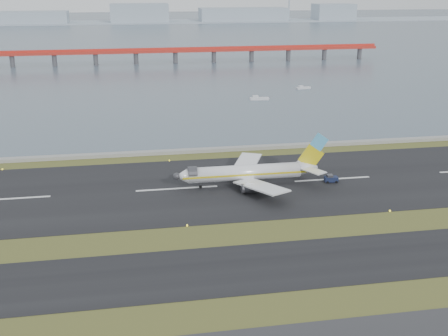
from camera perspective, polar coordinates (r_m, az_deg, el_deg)
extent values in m
plane|color=#354619|center=(110.60, -3.32, -7.54)|extent=(1000.00, 1000.00, 0.00)
cube|color=black|center=(100.00, -2.49, -10.50)|extent=(1000.00, 18.00, 0.10)
cube|color=black|center=(138.04, -4.80, -2.11)|extent=(1000.00, 45.00, 0.10)
cube|color=gray|center=(166.25, -5.78, 1.63)|extent=(1000.00, 2.50, 1.00)
cube|color=#445562|center=(561.00, -9.07, 13.32)|extent=(1400.00, 800.00, 1.30)
cube|color=red|center=(352.56, -4.98, 11.76)|extent=(260.00, 5.00, 1.60)
cube|color=red|center=(352.38, -4.99, 12.00)|extent=(260.00, 0.40, 1.40)
cylinder|color=#4C4C51|center=(357.72, -20.70, 10.03)|extent=(2.80, 2.80, 7.00)
cylinder|color=#4C4C51|center=(353.11, -4.96, 11.03)|extent=(2.80, 2.80, 7.00)
cylinder|color=#4C4C51|center=(373.95, 10.14, 11.23)|extent=(2.80, 2.80, 7.00)
cube|color=#9BAAB8|center=(720.51, -9.38, 14.41)|extent=(1400.00, 80.00, 1.00)
cube|color=#9BAAB8|center=(728.21, -19.18, 14.26)|extent=(90.00, 35.00, 14.00)
cube|color=#9BAAB8|center=(720.08, -8.60, 15.32)|extent=(70.00, 35.00, 22.00)
cube|color=#9BAAB8|center=(735.58, 1.95, 15.34)|extent=(110.00, 35.00, 16.00)
cube|color=#9BAAB8|center=(769.12, 11.06, 15.31)|extent=(50.00, 35.00, 20.00)
cylinder|color=white|center=(138.54, 2.09, -0.46)|extent=(28.00, 3.80, 3.80)
cone|color=white|center=(136.29, -4.34, -0.83)|extent=(3.20, 3.80, 3.80)
cone|color=white|center=(142.57, 8.48, 0.02)|extent=(5.00, 3.80, 3.80)
cube|color=gold|center=(136.77, 2.26, -0.72)|extent=(31.00, 0.06, 0.45)
cube|color=gold|center=(140.32, 1.93, -0.21)|extent=(31.00, 0.06, 0.45)
cube|color=white|center=(131.45, 3.80, -1.88)|extent=(11.31, 15.89, 1.66)
cube|color=white|center=(147.08, 2.24, 0.39)|extent=(11.31, 15.89, 1.66)
cylinder|color=#39393E|center=(133.78, 2.83, -2.04)|extent=(4.20, 2.10, 2.10)
cylinder|color=#39393E|center=(144.81, 1.79, -0.40)|extent=(4.20, 2.10, 2.10)
cube|color=gold|center=(141.94, 8.84, 1.15)|extent=(6.80, 0.35, 6.85)
cube|color=#4DA9DC|center=(141.50, 9.64, 2.62)|extent=(4.85, 0.37, 4.90)
cube|color=white|center=(139.10, 9.09, -0.26)|extent=(5.64, 6.80, 0.22)
cube|color=white|center=(145.93, 8.14, 0.68)|extent=(5.64, 6.80, 0.22)
cylinder|color=black|center=(137.81, -2.40, -1.92)|extent=(0.80, 0.28, 0.80)
cylinder|color=black|center=(137.27, 2.93, -1.97)|extent=(1.00, 0.38, 1.00)
cylinder|color=black|center=(142.40, 2.44, -1.19)|extent=(1.00, 0.38, 1.00)
cube|color=#161E3D|center=(144.17, 10.83, -1.11)|extent=(3.42, 2.08, 1.24)
cube|color=#39393E|center=(143.78, 10.69, -0.80)|extent=(1.55, 1.64, 0.72)
cylinder|color=black|center=(143.30, 10.47, -1.45)|extent=(0.74, 0.36, 0.72)
cylinder|color=black|center=(144.79, 10.29, -1.23)|extent=(0.74, 0.36, 0.72)
cylinder|color=black|center=(143.94, 11.34, -1.41)|extent=(0.74, 0.36, 0.72)
cylinder|color=black|center=(145.42, 11.15, -1.19)|extent=(0.74, 0.36, 0.72)
cube|color=silver|center=(242.29, 3.62, 7.03)|extent=(8.17, 3.11, 1.03)
cube|color=silver|center=(241.84, 3.22, 7.24)|extent=(2.42, 2.00, 1.03)
cube|color=silver|center=(269.65, 8.07, 8.05)|extent=(7.17, 3.51, 0.88)
cube|color=silver|center=(268.80, 7.80, 8.20)|extent=(2.24, 1.94, 0.88)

